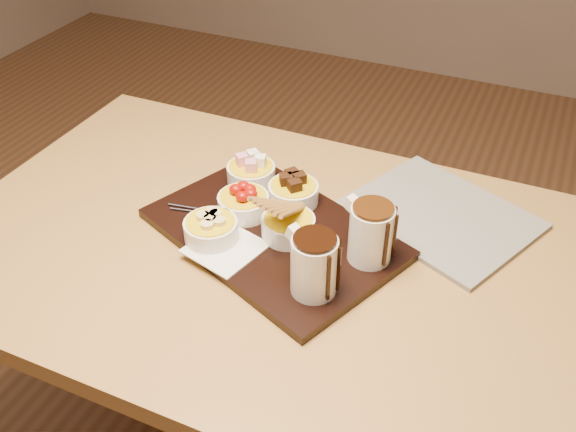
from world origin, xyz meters
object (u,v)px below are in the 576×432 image
at_px(newspaper, 440,215).
at_px(bowl_strawberries, 243,204).
at_px(dining_table, 262,280).
at_px(serving_board, 274,233).
at_px(pitcher_dark_chocolate, 314,266).
at_px(pitcher_milk_chocolate, 371,234).

bearing_deg(newspaper, bowl_strawberries, -130.80).
bearing_deg(bowl_strawberries, dining_table, -39.37).
xyz_separation_m(serving_board, newspaper, (0.27, 0.19, -0.00)).
height_order(pitcher_dark_chocolate, newspaper, pitcher_dark_chocolate).
bearing_deg(pitcher_dark_chocolate, bowl_strawberries, 167.35).
height_order(dining_table, pitcher_dark_chocolate, pitcher_dark_chocolate).
distance_m(pitcher_milk_chocolate, newspaper, 0.22).
height_order(dining_table, bowl_strawberries, bowl_strawberries).
relative_size(serving_board, pitcher_dark_chocolate, 4.32).
xyz_separation_m(bowl_strawberries, newspaper, (0.35, 0.16, -0.03)).
relative_size(dining_table, bowl_strawberries, 12.00).
distance_m(pitcher_dark_chocolate, newspaper, 0.35).
distance_m(bowl_strawberries, pitcher_dark_chocolate, 0.25).
xyz_separation_m(serving_board, bowl_strawberries, (-0.08, 0.03, 0.03)).
distance_m(serving_board, pitcher_dark_chocolate, 0.19).
xyz_separation_m(serving_board, pitcher_milk_chocolate, (0.19, -0.00, 0.06)).
bearing_deg(pitcher_dark_chocolate, serving_board, 160.02).
relative_size(dining_table, serving_board, 2.61).
bearing_deg(bowl_strawberries, serving_board, -18.98).
xyz_separation_m(serving_board, pitcher_dark_chocolate, (0.13, -0.12, 0.06)).
relative_size(bowl_strawberries, pitcher_milk_chocolate, 0.94).
bearing_deg(dining_table, bowl_strawberries, 140.63).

